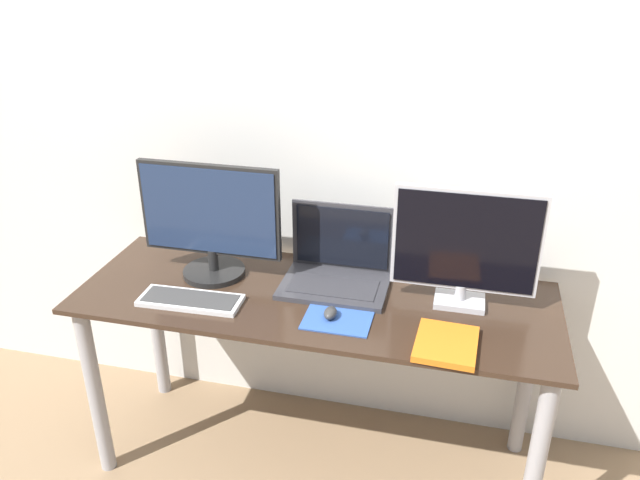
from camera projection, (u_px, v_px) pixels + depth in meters
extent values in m
cube|color=silver|center=(339.00, 121.00, 2.23)|extent=(7.00, 0.05, 2.50)
cube|color=#332319|center=(315.00, 298.00, 2.14)|extent=(1.64, 0.59, 0.02)
cylinder|color=#99999E|center=(95.00, 392.00, 2.25)|extent=(0.06, 0.06, 0.71)
cylinder|color=#99999E|center=(535.00, 468.00, 1.93)|extent=(0.06, 0.06, 0.71)
cylinder|color=#99999E|center=(156.00, 323.00, 2.67)|extent=(0.06, 0.06, 0.71)
cylinder|color=#99999E|center=(527.00, 375.00, 2.34)|extent=(0.06, 0.06, 0.71)
cylinder|color=black|center=(214.00, 272.00, 2.27)|extent=(0.22, 0.22, 0.02)
cylinder|color=black|center=(213.00, 260.00, 2.25)|extent=(0.04, 0.04, 0.08)
cube|color=black|center=(210.00, 210.00, 2.17)|extent=(0.51, 0.02, 0.33)
cube|color=#1E2D4C|center=(208.00, 211.00, 2.16)|extent=(0.49, 0.01, 0.31)
cube|color=#B2B2B7|center=(459.00, 301.00, 2.08)|extent=(0.17, 0.12, 0.02)
cylinder|color=#B2B2B7|center=(460.00, 292.00, 2.07)|extent=(0.04, 0.04, 0.05)
cube|color=#B2B2B7|center=(466.00, 240.00, 1.99)|extent=(0.47, 0.02, 0.35)
cube|color=black|center=(466.00, 242.00, 1.98)|extent=(0.45, 0.01, 0.32)
cube|color=#333338|center=(334.00, 286.00, 2.18)|extent=(0.37, 0.25, 0.02)
cube|color=#2D2D33|center=(333.00, 286.00, 2.16)|extent=(0.30, 0.14, 0.00)
cube|color=#333338|center=(343.00, 236.00, 2.24)|extent=(0.37, 0.01, 0.25)
cube|color=black|center=(342.00, 237.00, 2.23)|extent=(0.33, 0.01, 0.22)
cube|color=silver|center=(191.00, 300.00, 2.09)|extent=(0.35, 0.14, 0.02)
cube|color=#383838|center=(190.00, 298.00, 2.09)|extent=(0.32, 0.11, 0.00)
cube|color=#2D519E|center=(338.00, 319.00, 2.00)|extent=(0.22, 0.17, 0.00)
ellipsoid|color=#333333|center=(330.00, 313.00, 2.00)|extent=(0.04, 0.07, 0.03)
cube|color=orange|center=(446.00, 344.00, 1.86)|extent=(0.19, 0.22, 0.02)
cube|color=white|center=(446.00, 344.00, 1.86)|extent=(0.19, 0.22, 0.02)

